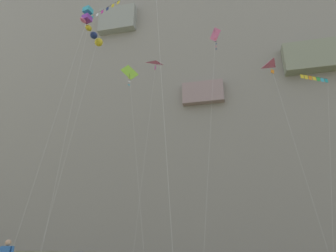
{
  "coord_description": "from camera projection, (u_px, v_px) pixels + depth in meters",
  "views": [
    {
      "loc": [
        4.6,
        -4.12,
        1.51
      ],
      "look_at": [
        -2.61,
        27.96,
        14.54
      ],
      "focal_mm": 31.52,
      "sensor_mm": 36.0,
      "label": 1
    }
  ],
  "objects": [
    {
      "name": "cliff_face",
      "position": [
        207.0,
        88.0,
        71.98
      ],
      "size": [
        180.0,
        25.05,
        73.23
      ],
      "color": "gray",
      "rests_on": "ground"
    },
    {
      "name": "kite_banner_low_right",
      "position": [
        315.0,
        84.0,
        33.57
      ],
      "size": [
        3.72,
        2.48,
        19.36
      ],
      "color": "black",
      "rests_on": "ground"
    },
    {
      "name": "kite_banner_low_center",
      "position": [
        100.0,
        24.0,
        33.48
      ],
      "size": [
        4.78,
        4.06,
        27.01
      ],
      "color": "black",
      "rests_on": "ground"
    },
    {
      "name": "kite_delta_low_left",
      "position": [
        277.0,
        74.0,
        32.76
      ],
      "size": [
        1.97,
        5.05,
        19.51
      ],
      "color": "pink",
      "rests_on": "ground"
    },
    {
      "name": "kite_diamond_upper_left",
      "position": [
        215.0,
        42.0,
        34.3
      ],
      "size": [
        2.65,
        5.97,
        25.35
      ],
      "color": "pink",
      "rests_on": "ground"
    },
    {
      "name": "kite_delta_upper_right",
      "position": [
        156.0,
        67.0,
        39.59
      ],
      "size": [
        2.99,
        2.09,
        24.02
      ],
      "color": "pink",
      "rests_on": "ground"
    },
    {
      "name": "kite_box_mid_left",
      "position": [
        87.0,
        15.0,
        32.29
      ],
      "size": [
        1.54,
        4.7,
        25.64
      ],
      "color": "#38B2D1",
      "rests_on": "ground"
    },
    {
      "name": "kite_windsock_mid_center",
      "position": [
        94.0,
        36.0,
        33.59
      ],
      "size": [
        1.53,
        4.72,
        24.04
      ],
      "color": "yellow",
      "rests_on": "ground"
    },
    {
      "name": "kite_diamond_front_field",
      "position": [
        130.0,
        75.0,
        37.09
      ],
      "size": [
        4.05,
        1.64,
        22.74
      ],
      "color": "#8CCC33",
      "rests_on": "ground"
    }
  ]
}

